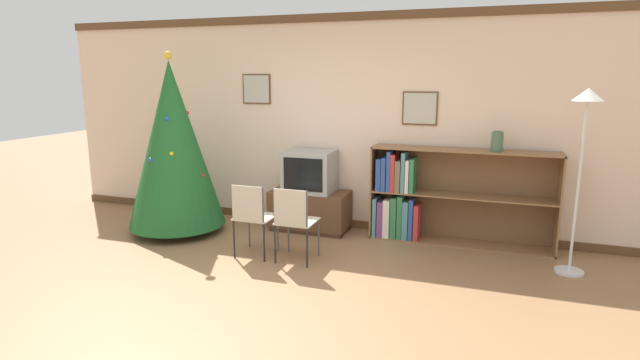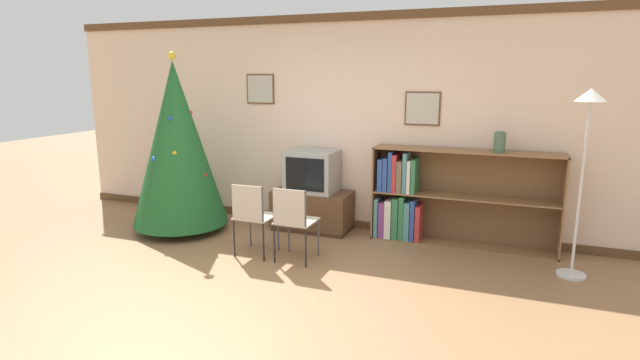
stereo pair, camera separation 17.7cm
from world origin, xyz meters
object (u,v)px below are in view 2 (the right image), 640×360
at_px(tv_console, 312,210).
at_px(television, 312,171).
at_px(folding_chair_right, 293,219).
at_px(standing_lamp, 587,135).
at_px(folding_chair_left, 252,215).
at_px(christmas_tree, 177,144).
at_px(vase, 500,142).
at_px(bookshelf, 427,199).

relative_size(tv_console, television, 1.61).
distance_m(folding_chair_right, standing_lamp, 2.96).
distance_m(tv_console, television, 0.51).
distance_m(tv_console, standing_lamp, 3.23).
height_order(tv_console, folding_chair_right, folding_chair_right).
height_order(television, folding_chair_left, television).
xyz_separation_m(christmas_tree, standing_lamp, (4.54, 0.15, 0.30)).
bearing_deg(vase, christmas_tree, -170.02).
bearing_deg(bookshelf, christmas_tree, -166.71).
relative_size(folding_chair_right, standing_lamp, 0.45).
relative_size(christmas_tree, standing_lamp, 1.22).
height_order(folding_chair_left, folding_chair_right, same).
xyz_separation_m(vase, standing_lamp, (0.77, -0.51, 0.17)).
height_order(tv_console, folding_chair_left, folding_chair_left).
height_order(christmas_tree, television, christmas_tree).
distance_m(tv_console, bookshelf, 1.46).
xyz_separation_m(tv_console, vase, (2.20, 0.04, 0.99)).
bearing_deg(television, folding_chair_right, -77.79).
height_order(folding_chair_left, vase, vase).
distance_m(christmas_tree, bookshelf, 3.14).
bearing_deg(bookshelf, vase, -3.35).
xyz_separation_m(television, bookshelf, (1.43, 0.09, -0.25)).
bearing_deg(tv_console, christmas_tree, -158.21).
bearing_deg(christmas_tree, vase, 9.98).
xyz_separation_m(television, folding_chair_right, (0.24, -1.13, -0.30)).
distance_m(folding_chair_right, bookshelf, 1.70).
bearing_deg(tv_console, television, -90.00).
bearing_deg(standing_lamp, folding_chair_right, -166.41).
distance_m(vase, standing_lamp, 0.94).
bearing_deg(bookshelf, tv_console, -176.69).
height_order(folding_chair_right, bookshelf, bookshelf).
bearing_deg(television, folding_chair_left, -102.21).
relative_size(tv_console, bookshelf, 0.47).
bearing_deg(tv_console, standing_lamp, -9.01).
bearing_deg(christmas_tree, folding_chair_left, -21.04).
xyz_separation_m(tv_console, television, (-0.00, -0.00, 0.51)).
relative_size(television, folding_chair_right, 0.75).
bearing_deg(vase, bookshelf, 176.65).
distance_m(tv_console, vase, 2.41).
relative_size(television, folding_chair_left, 0.75).
bearing_deg(folding_chair_left, standing_lamp, 11.58).
xyz_separation_m(television, vase, (2.20, 0.04, 0.47)).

